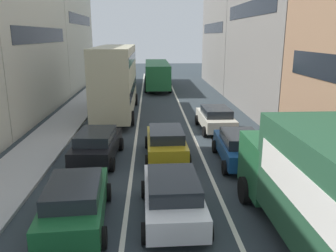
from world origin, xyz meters
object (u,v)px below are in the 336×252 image
hatchback_centre_lane_third (166,142)px  bus_far_queue_secondary (157,73)px  sedan_left_lane_third (97,144)px  wagon_left_lane_second (75,201)px  bus_mid_queue_primary (116,78)px  sedan_right_lane_behind_truck (240,147)px  wagon_right_lane_far (216,118)px  sedan_centre_lane_second (173,195)px  removalist_box_truck (323,186)px

hatchback_centre_lane_third → bus_far_queue_secondary: (0.05, 22.61, 0.96)m
sedan_left_lane_third → bus_far_queue_secondary: 23.09m
wagon_left_lane_second → hatchback_centre_lane_third: size_ratio=1.02×
hatchback_centre_lane_third → sedan_left_lane_third: 3.32m
wagon_left_lane_second → bus_mid_queue_primary: 15.53m
wagon_left_lane_second → bus_far_queue_secondary: 28.81m
sedan_right_lane_behind_truck → bus_mid_queue_primary: 12.42m
wagon_left_lane_second → bus_far_queue_secondary: bus_far_queue_secondary is taller
bus_far_queue_secondary → wagon_left_lane_second: bearing=173.2°
wagon_left_lane_second → wagon_right_lane_far: 12.61m
sedan_centre_lane_second → sedan_left_lane_third: 6.43m
hatchback_centre_lane_third → wagon_right_lane_far: same height
hatchback_centre_lane_third → removalist_box_truck: bearing=-154.9°
sedan_centre_lane_second → bus_mid_queue_primary: bus_mid_queue_primary is taller
wagon_right_lane_far → bus_mid_queue_primary: bus_mid_queue_primary is taller
removalist_box_truck → sedan_left_lane_third: bearing=43.1°
sedan_left_lane_third → sedan_centre_lane_second: bearing=-146.3°
bus_mid_queue_primary → bus_far_queue_secondary: (3.28, 13.22, -1.07)m
removalist_box_truck → sedan_centre_lane_second: size_ratio=1.78×
hatchback_centre_lane_third → bus_mid_queue_primary: (-3.23, 9.39, 2.03)m
bus_far_queue_secondary → hatchback_centre_lane_third: bearing=179.4°
removalist_box_truck → wagon_left_lane_second: bearing=75.4°
sedan_left_lane_third → bus_far_queue_secondary: bearing=-5.2°
bus_far_queue_secondary → wagon_right_lane_far: bearing=-170.0°
sedan_right_lane_behind_truck → wagon_right_lane_far: 5.73m
wagon_left_lane_second → sedan_right_lane_behind_truck: (6.54, 5.09, 0.00)m
removalist_box_truck → sedan_centre_lane_second: bearing=61.9°
hatchback_centre_lane_third → wagon_right_lane_far: (3.34, 4.81, 0.00)m
sedan_left_lane_third → sedan_right_lane_behind_truck: (6.72, -0.71, 0.00)m
sedan_centre_lane_second → bus_mid_queue_primary: size_ratio=0.41×
removalist_box_truck → sedan_right_lane_behind_truck: removalist_box_truck is taller
bus_mid_queue_primary → sedan_left_lane_third: bearing=179.4°
sedan_centre_lane_second → wagon_left_lane_second: 3.10m
bus_far_queue_secondary → removalist_box_truck: bearing=-173.5°
sedan_centre_lane_second → wagon_right_lane_far: (3.39, 10.56, 0.00)m
wagon_left_lane_second → sedan_left_lane_third: size_ratio=1.00×
sedan_centre_lane_second → hatchback_centre_lane_third: bearing=-1.7°
bus_far_queue_secondary → bus_mid_queue_primary: bearing=165.6°
sedan_centre_lane_second → wagon_left_lane_second: same height
sedan_centre_lane_second → bus_mid_queue_primary: 15.60m
hatchback_centre_lane_third → sedan_left_lane_third: bearing=92.8°
removalist_box_truck → hatchback_centre_lane_third: removalist_box_truck is taller
removalist_box_truck → sedan_right_lane_behind_truck: (-0.39, 6.89, -1.18)m
sedan_right_lane_behind_truck → sedan_left_lane_third: bearing=85.8°
sedan_centre_lane_second → sedan_right_lane_behind_truck: 5.94m
sedan_left_lane_third → wagon_right_lane_far: (6.66, 5.03, 0.00)m
wagon_left_lane_second → bus_far_queue_secondary: bearing=-10.3°
wagon_left_lane_second → bus_far_queue_secondary: size_ratio=0.42×
sedan_right_lane_behind_truck → wagon_right_lane_far: (-0.06, 5.73, 0.00)m
hatchback_centre_lane_third → bus_mid_queue_primary: 10.13m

